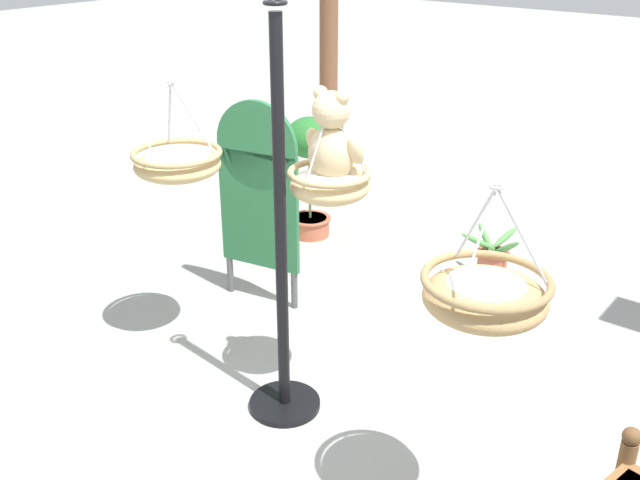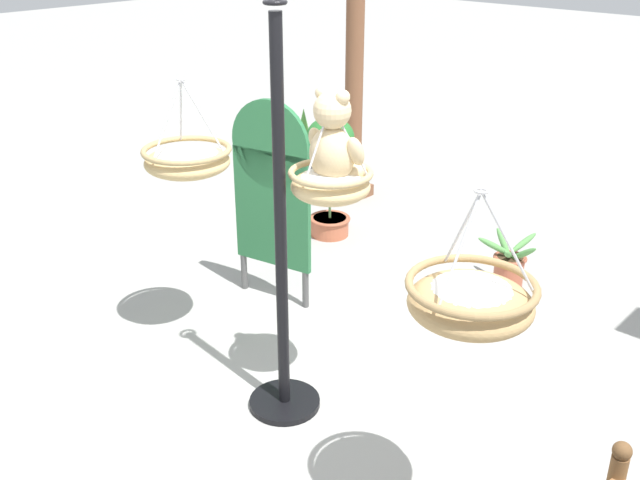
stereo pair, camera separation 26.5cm
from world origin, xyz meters
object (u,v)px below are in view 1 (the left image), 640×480
object	(u,v)px
hanging_basket_left_high	(177,163)
greenhouse_pillar_left	(329,59)
display_sign_board	(258,187)
hanging_basket_with_teddy	(330,183)
display_pole_central	(282,301)
potted_plant_tall_leafy	(310,164)
potted_plant_fern_front	(492,260)
teddy_bear	(333,142)
hanging_basket_right_low	(485,295)
potted_plant_bushy_green	(277,142)

from	to	relation	value
hanging_basket_left_high	greenhouse_pillar_left	bearing A→B (deg)	109.82
greenhouse_pillar_left	display_sign_board	world-z (taller)	greenhouse_pillar_left
hanging_basket_with_teddy	hanging_basket_left_high	size ratio (longest dim) A/B	0.89
display_pole_central	hanging_basket_left_high	bearing A→B (deg)	171.68
display_pole_central	potted_plant_tall_leafy	bearing A→B (deg)	125.60
potted_plant_fern_front	teddy_bear	bearing A→B (deg)	-92.05
teddy_bear	hanging_basket_right_low	world-z (taller)	teddy_bear
display_sign_board	teddy_bear	bearing A→B (deg)	-28.94
hanging_basket_right_low	display_pole_central	bearing A→B (deg)	172.47
greenhouse_pillar_left	potted_plant_fern_front	bearing A→B (deg)	-17.90
teddy_bear	potted_plant_bushy_green	xyz separation A→B (m)	(-3.09, 3.00, -1.27)
hanging_basket_with_teddy	potted_plant_tall_leafy	xyz separation A→B (m)	(-1.69, 1.90, -0.73)
hanging_basket_with_teddy	potted_plant_tall_leafy	world-z (taller)	hanging_basket_with_teddy
hanging_basket_with_teddy	display_sign_board	world-z (taller)	hanging_basket_with_teddy
hanging_basket_right_low	hanging_basket_left_high	bearing A→B (deg)	172.13
hanging_basket_with_teddy	potted_plant_tall_leafy	size ratio (longest dim) A/B	0.49
display_pole_central	display_sign_board	distance (m)	1.42
display_pole_central	display_sign_board	size ratio (longest dim) A/B	1.51
teddy_bear	greenhouse_pillar_left	bearing A→B (deg)	128.04
hanging_basket_right_low	potted_plant_bushy_green	distance (m)	5.57
display_sign_board	greenhouse_pillar_left	bearing A→B (deg)	115.14
hanging_basket_left_high	display_sign_board	xyz separation A→B (m)	(-0.05, 0.79, -0.41)
potted_plant_tall_leafy	potted_plant_bushy_green	size ratio (longest dim) A/B	1.47
greenhouse_pillar_left	display_sign_board	distance (m)	2.45
greenhouse_pillar_left	potted_plant_tall_leafy	bearing A→B (deg)	-61.19
potted_plant_fern_front	display_pole_central	bearing A→B (deg)	-95.43
greenhouse_pillar_left	display_sign_board	xyz separation A→B (m)	(1.02, -2.17, -0.51)
potted_plant_fern_front	potted_plant_tall_leafy	size ratio (longest dim) A/B	0.48
hanging_basket_right_low	potted_plant_fern_front	distance (m)	2.99
potted_plant_bushy_green	display_sign_board	size ratio (longest dim) A/B	0.49
potted_plant_tall_leafy	display_sign_board	distance (m)	1.34
teddy_bear	display_sign_board	distance (m)	1.55
hanging_basket_with_teddy	potted_plant_fern_front	size ratio (longest dim) A/B	1.02
hanging_basket_left_high	display_sign_board	world-z (taller)	hanging_basket_left_high
greenhouse_pillar_left	potted_plant_tall_leafy	size ratio (longest dim) A/B	2.64
greenhouse_pillar_left	potted_plant_bushy_green	size ratio (longest dim) A/B	3.87
hanging_basket_with_teddy	potted_plant_bushy_green	size ratio (longest dim) A/B	0.72
potted_plant_tall_leafy	hanging_basket_with_teddy	bearing A→B (deg)	-48.37
greenhouse_pillar_left	potted_plant_bushy_green	bearing A→B (deg)	169.09
greenhouse_pillar_left	potted_plant_bushy_green	world-z (taller)	greenhouse_pillar_left
teddy_bear	greenhouse_pillar_left	xyz separation A→B (m)	(-2.22, 2.83, -0.21)
hanging_basket_with_teddy	teddy_bear	bearing A→B (deg)	90.00
greenhouse_pillar_left	potted_plant_bushy_green	distance (m)	1.39
hanging_basket_with_teddy	hanging_basket_left_high	world-z (taller)	hanging_basket_with_teddy
teddy_bear	hanging_basket_left_high	distance (m)	1.20
hanging_basket_with_teddy	hanging_basket_right_low	size ratio (longest dim) A/B	0.91
hanging_basket_with_teddy	potted_plant_bushy_green	distance (m)	4.45
hanging_basket_with_teddy	display_sign_board	distance (m)	1.47
display_pole_central	teddy_bear	world-z (taller)	display_pole_central
hanging_basket_left_high	potted_plant_fern_front	bearing A→B (deg)	61.14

